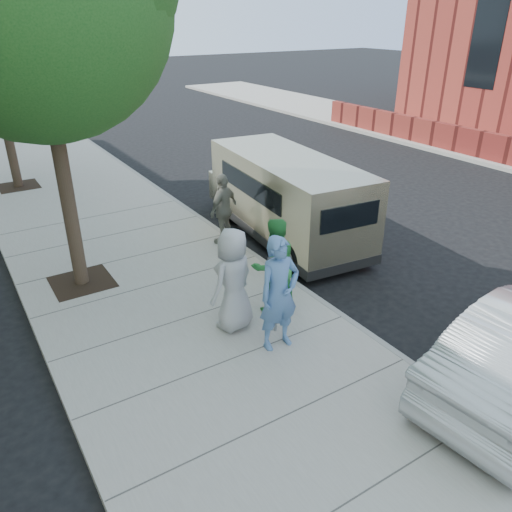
{
  "coord_description": "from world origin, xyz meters",
  "views": [
    {
      "loc": [
        -4.11,
        -7.22,
        5.18
      ],
      "look_at": [
        0.38,
        -0.14,
        1.1
      ],
      "focal_mm": 35.0,
      "sensor_mm": 36.0,
      "label": 1
    }
  ],
  "objects_px": {
    "person_green_shirt": "(274,266)",
    "person_gray_shirt": "(233,280)",
    "parking_meter": "(276,279)",
    "van": "(285,195)",
    "person_officer": "(279,294)",
    "person_striped_polo": "(224,209)"
  },
  "relations": [
    {
      "from": "person_green_shirt",
      "to": "parking_meter",
      "type": "bearing_deg",
      "value": 64.13
    },
    {
      "from": "person_gray_shirt",
      "to": "parking_meter",
      "type": "bearing_deg",
      "value": 116.7
    },
    {
      "from": "person_officer",
      "to": "person_gray_shirt",
      "type": "relative_size",
      "value": 1.06
    },
    {
      "from": "person_officer",
      "to": "person_gray_shirt",
      "type": "bearing_deg",
      "value": 112.96
    },
    {
      "from": "van",
      "to": "person_gray_shirt",
      "type": "xyz_separation_m",
      "value": [
        -3.26,
        -3.07,
        -0.02
      ]
    },
    {
      "from": "van",
      "to": "person_officer",
      "type": "relative_size",
      "value": 2.93
    },
    {
      "from": "parking_meter",
      "to": "van",
      "type": "distance_m",
      "value": 4.49
    },
    {
      "from": "person_green_shirt",
      "to": "person_gray_shirt",
      "type": "xyz_separation_m",
      "value": [
        -0.91,
        -0.11,
        0.02
      ]
    },
    {
      "from": "person_green_shirt",
      "to": "person_striped_polo",
      "type": "xyz_separation_m",
      "value": [
        0.72,
        3.17,
        -0.05
      ]
    },
    {
      "from": "person_officer",
      "to": "parking_meter",
      "type": "bearing_deg",
      "value": 63.06
    },
    {
      "from": "parking_meter",
      "to": "person_officer",
      "type": "bearing_deg",
      "value": -101.35
    },
    {
      "from": "person_gray_shirt",
      "to": "person_green_shirt",
      "type": "bearing_deg",
      "value": 167.11
    },
    {
      "from": "van",
      "to": "person_gray_shirt",
      "type": "relative_size",
      "value": 3.1
    },
    {
      "from": "van",
      "to": "person_gray_shirt",
      "type": "height_order",
      "value": "van"
    },
    {
      "from": "parking_meter",
      "to": "person_green_shirt",
      "type": "relative_size",
      "value": 0.78
    },
    {
      "from": "parking_meter",
      "to": "person_green_shirt",
      "type": "xyz_separation_m",
      "value": [
        0.37,
        0.62,
        -0.12
      ]
    },
    {
      "from": "parking_meter",
      "to": "person_striped_polo",
      "type": "bearing_deg",
      "value": 91.36
    },
    {
      "from": "van",
      "to": "parking_meter",
      "type": "bearing_deg",
      "value": -121.28
    },
    {
      "from": "parking_meter",
      "to": "van",
      "type": "relative_size",
      "value": 0.25
    },
    {
      "from": "person_green_shirt",
      "to": "van",
      "type": "bearing_deg",
      "value": -123.41
    },
    {
      "from": "parking_meter",
      "to": "person_officer",
      "type": "xyz_separation_m",
      "value": [
        -0.2,
        -0.36,
        -0.04
      ]
    },
    {
      "from": "parking_meter",
      "to": "person_striped_polo",
      "type": "height_order",
      "value": "person_striped_polo"
    }
  ]
}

